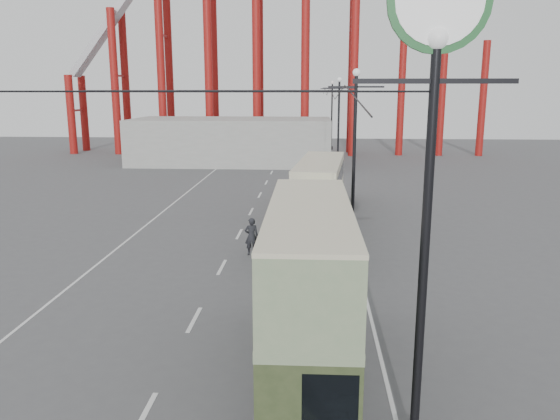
# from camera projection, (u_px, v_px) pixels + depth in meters

# --- Properties ---
(ground) EXTENTS (160.00, 160.00, 0.00)m
(ground) POSITION_uv_depth(u_px,v_px,m) (199.00, 377.00, 15.77)
(ground) COLOR #4D4D50
(ground) RESTS_ON ground
(road_markings) EXTENTS (12.52, 120.00, 0.01)m
(road_markings) POSITION_uv_depth(u_px,v_px,m) (249.00, 219.00, 35.02)
(road_markings) COLOR silver
(road_markings) RESTS_ON ground
(lamp_post_near) EXTENTS (3.20, 0.44, 10.80)m
(lamp_post_near) POSITION_uv_depth(u_px,v_px,m) (433.00, 104.00, 10.81)
(lamp_post_near) COLOR black
(lamp_post_near) RESTS_ON ground
(lamp_post_mid) EXTENTS (3.20, 0.44, 9.32)m
(lamp_post_mid) POSITION_uv_depth(u_px,v_px,m) (354.00, 150.00, 31.96)
(lamp_post_mid) COLOR black
(lamp_post_mid) RESTS_ON ground
(lamp_post_far) EXTENTS (3.20, 0.44, 9.32)m
(lamp_post_far) POSITION_uv_depth(u_px,v_px,m) (338.00, 126.00, 53.40)
(lamp_post_far) COLOR black
(lamp_post_far) RESTS_ON ground
(lamp_post_distant) EXTENTS (3.20, 0.44, 9.32)m
(lamp_post_distant) POSITION_uv_depth(u_px,v_px,m) (332.00, 116.00, 74.84)
(lamp_post_distant) COLOR black
(lamp_post_distant) RESTS_ON ground
(fairground_shed) EXTENTS (22.00, 10.00, 5.00)m
(fairground_shed) POSITION_uv_depth(u_px,v_px,m) (232.00, 141.00, 61.40)
(fairground_shed) COLOR gray
(fairground_shed) RESTS_ON ground
(double_decker_bus) EXTENTS (2.43, 9.24, 4.95)m
(double_decker_bus) POSITION_uv_depth(u_px,v_px,m) (309.00, 280.00, 15.74)
(double_decker_bus) COLOR #303B20
(double_decker_bus) RESTS_ON ground
(single_decker_green) EXTENTS (2.98, 9.85, 2.74)m
(single_decker_green) POSITION_uv_depth(u_px,v_px,m) (314.00, 221.00, 28.06)
(single_decker_green) COLOR gray
(single_decker_green) RESTS_ON ground
(single_decker_cream) EXTENTS (3.79, 11.27, 3.44)m
(single_decker_cream) POSITION_uv_depth(u_px,v_px,m) (320.00, 182.00, 37.36)
(single_decker_cream) COLOR beige
(single_decker_cream) RESTS_ON ground
(pedestrian) EXTENTS (0.78, 0.59, 1.91)m
(pedestrian) POSITION_uv_depth(u_px,v_px,m) (252.00, 236.00, 27.31)
(pedestrian) COLOR black
(pedestrian) RESTS_ON ground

